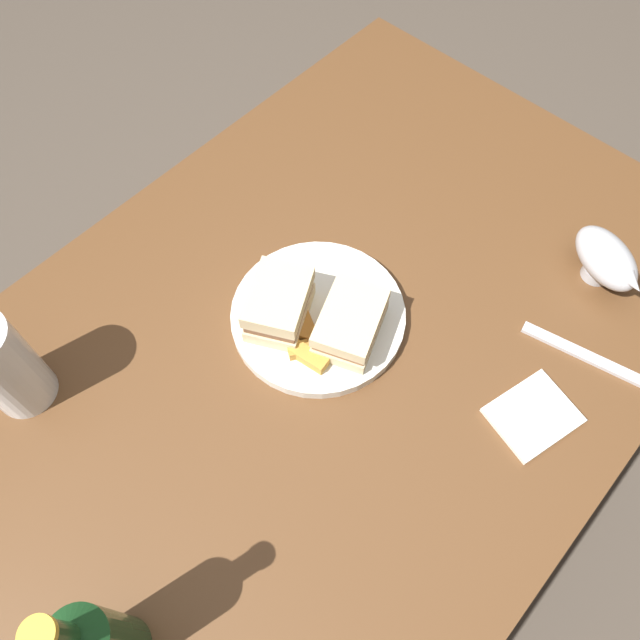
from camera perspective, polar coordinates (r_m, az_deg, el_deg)
The scene contains 14 objects.
ground_plane at distance 1.62m, azimuth 0.10°, elevation -14.52°, with size 6.00×6.00×0.00m, color #4C4238.
dining_table at distance 1.26m, azimuth 0.13°, elevation -10.04°, with size 1.25×0.83×0.77m, color brown.
plate at distance 0.92m, azimuth -0.17°, elevation 0.41°, with size 0.25×0.25×0.02m, color silver.
sandwich_half_left at distance 0.88m, azimuth -3.76°, elevation 1.39°, with size 0.13×0.12×0.07m.
sandwich_half_right at distance 0.87m, azimuth 2.76°, elevation -0.29°, with size 0.14×0.12×0.05m.
potato_wedge_front at distance 0.88m, azimuth 0.26°, elevation -2.17°, with size 0.05×0.02×0.02m, color #B77F33.
potato_wedge_middle at distance 0.87m, azimuth -1.02°, elevation -3.36°, with size 0.06×0.02×0.02m, color gold.
potato_wedge_back at distance 0.87m, azimuth -0.97°, elevation -2.72°, with size 0.05×0.02×0.02m, color #B77F33.
potato_wedge_left_edge at distance 0.89m, azimuth -1.14°, elevation -0.69°, with size 0.05×0.02×0.02m, color #AD702D.
potato_wedge_right_edge at distance 0.88m, azimuth -0.92°, elevation -1.50°, with size 0.04×0.02×0.02m, color #AD702D.
pint_glass at distance 0.90m, azimuth -26.63°, elevation -4.06°, with size 0.08×0.08×0.16m.
gravy_boat at distance 1.02m, azimuth 24.61°, elevation 5.06°, with size 0.11×0.14×0.07m.
napkin at distance 0.90m, azimuth 18.80°, elevation -8.21°, with size 0.11×0.09×0.01m, color silver.
fork at distance 0.97m, azimuth 22.79°, elevation -2.89°, with size 0.18×0.02×0.01m, color silver.
Camera 1 is at (0.31, 0.28, 1.57)m, focal length 35.20 mm.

